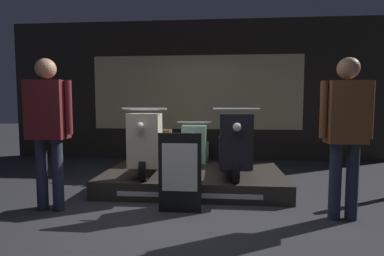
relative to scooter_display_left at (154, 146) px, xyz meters
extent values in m
plane|color=#2D2D33|center=(0.48, -1.21, -0.64)|extent=(30.00, 30.00, 0.00)
cube|color=#28231E|center=(0.48, 2.51, 0.96)|extent=(8.79, 0.08, 3.20)
cube|color=beige|center=(0.48, 2.47, 0.91)|extent=(4.83, 0.01, 1.70)
cube|color=#2D2823|center=(0.61, 0.06, -0.51)|extent=(2.70, 1.57, 0.26)
cube|color=silver|center=(0.61, -0.73, -0.53)|extent=(1.89, 0.01, 0.06)
cylinder|color=black|center=(0.00, -0.57, -0.21)|extent=(0.09, 0.35, 0.35)
cylinder|color=black|center=(0.00, 0.69, -0.21)|extent=(0.09, 0.35, 0.35)
cube|color=beige|center=(0.00, 0.06, -0.22)|extent=(0.40, 1.16, 0.05)
cube|color=beige|center=(0.00, -0.55, 0.16)|extent=(0.42, 0.31, 0.72)
cube|color=beige|center=(0.00, 0.66, -0.13)|extent=(0.44, 0.36, 0.40)
cube|color=brown|center=(0.00, 0.65, 0.13)|extent=(0.32, 0.33, 0.12)
cylinder|color=silver|center=(0.00, -0.56, 0.58)|extent=(0.60, 0.03, 0.03)
sphere|color=white|center=(0.00, -0.76, 0.36)|extent=(0.11, 0.11, 0.11)
cylinder|color=black|center=(1.22, -0.57, -0.21)|extent=(0.09, 0.35, 0.35)
cylinder|color=black|center=(1.22, 0.69, -0.21)|extent=(0.09, 0.35, 0.35)
cube|color=black|center=(1.22, 0.06, -0.22)|extent=(0.40, 1.16, 0.05)
cube|color=black|center=(1.22, -0.55, 0.16)|extent=(0.42, 0.31, 0.72)
cube|color=black|center=(1.22, 0.66, -0.13)|extent=(0.44, 0.36, 0.40)
cube|color=brown|center=(1.22, 0.65, 0.13)|extent=(0.32, 0.33, 0.12)
cylinder|color=silver|center=(1.22, -0.56, 0.58)|extent=(0.60, 0.03, 0.03)
sphere|color=white|center=(1.22, -0.76, 0.36)|extent=(0.11, 0.11, 0.11)
cylinder|color=black|center=(-0.36, 0.73, -0.47)|extent=(0.09, 0.35, 0.35)
cylinder|color=black|center=(-0.36, 1.99, -0.47)|extent=(0.09, 0.35, 0.35)
cube|color=orange|center=(-0.36, 1.36, -0.48)|extent=(0.40, 1.16, 0.05)
cube|color=orange|center=(-0.36, 0.75, -0.09)|extent=(0.42, 0.31, 0.72)
cube|color=orange|center=(-0.36, 1.96, -0.38)|extent=(0.44, 0.36, 0.40)
cube|color=brown|center=(-0.36, 1.95, -0.12)|extent=(0.32, 0.33, 0.12)
cylinder|color=silver|center=(-0.36, 0.74, 0.32)|extent=(0.60, 0.03, 0.03)
sphere|color=white|center=(-0.36, 0.54, 0.11)|extent=(0.11, 0.11, 0.11)
cylinder|color=black|center=(0.56, 0.73, -0.47)|extent=(0.09, 0.35, 0.35)
cylinder|color=black|center=(0.56, 1.99, -0.47)|extent=(0.09, 0.35, 0.35)
cube|color=#8EC6AD|center=(0.56, 1.36, -0.48)|extent=(0.40, 1.16, 0.05)
cube|color=#8EC6AD|center=(0.56, 0.75, -0.09)|extent=(0.42, 0.31, 0.72)
cube|color=#8EC6AD|center=(0.56, 1.96, -0.38)|extent=(0.44, 0.36, 0.40)
cube|color=brown|center=(0.56, 1.95, -0.12)|extent=(0.32, 0.33, 0.12)
cylinder|color=silver|center=(0.56, 0.74, 0.32)|extent=(0.60, 0.03, 0.03)
sphere|color=white|center=(0.56, 0.54, 0.11)|extent=(0.11, 0.11, 0.11)
cylinder|color=#232838|center=(-1.14, -1.08, -0.20)|extent=(0.13, 0.13, 0.88)
cylinder|color=#232838|center=(-0.94, -1.08, -0.20)|extent=(0.13, 0.13, 0.88)
cube|color=#5B191E|center=(-1.04, -1.08, 0.58)|extent=(0.45, 0.25, 0.69)
cylinder|color=#5B191E|center=(-1.31, -1.08, 0.61)|extent=(0.08, 0.08, 0.64)
cylinder|color=#5B191E|center=(-0.78, -1.08, 0.61)|extent=(0.08, 0.08, 0.64)
sphere|color=#A87A5B|center=(-1.04, -1.08, 1.06)|extent=(0.24, 0.24, 0.24)
cylinder|color=#232838|center=(2.29, -1.08, -0.21)|extent=(0.13, 0.13, 0.86)
cylinder|color=#232838|center=(2.47, -1.08, -0.21)|extent=(0.13, 0.13, 0.86)
cube|color=brown|center=(2.38, -1.08, 0.56)|extent=(0.41, 0.23, 0.68)
cylinder|color=brown|center=(2.14, -1.08, 0.59)|extent=(0.08, 0.08, 0.63)
cylinder|color=brown|center=(2.62, -1.08, 0.59)|extent=(0.08, 0.08, 0.63)
sphere|color=#A87A5B|center=(2.38, -1.08, 1.03)|extent=(0.23, 0.23, 0.23)
cube|color=black|center=(0.53, -1.02, -0.17)|extent=(0.51, 0.04, 0.95)
cube|color=white|center=(0.53, -1.04, -0.10)|extent=(0.42, 0.01, 0.57)
camera|label=1|loc=(0.98, -4.48, 0.65)|focal=28.00mm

